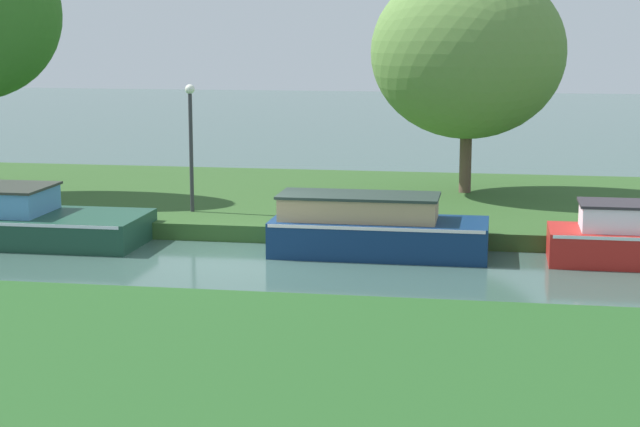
% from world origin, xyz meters
% --- Properties ---
extents(ground_plane, '(120.00, 120.00, 0.00)m').
position_xyz_m(ground_plane, '(0.00, 0.00, 0.00)').
color(ground_plane, '#3A584F').
extents(riverbank_far, '(72.00, 10.00, 0.40)m').
position_xyz_m(riverbank_far, '(0.00, 7.00, 0.20)').
color(riverbank_far, '#2E5323').
rests_on(riverbank_far, ground_plane).
extents(riverbank_near, '(72.00, 10.00, 0.40)m').
position_xyz_m(riverbank_near, '(0.00, -9.00, 0.20)').
color(riverbank_near, '#235120').
rests_on(riverbank_near, ground_plane).
extents(navy_narrowboat, '(4.80, 1.83, 1.36)m').
position_xyz_m(navy_narrowboat, '(2.77, 1.20, 0.60)').
color(navy_narrowboat, navy).
rests_on(navy_narrowboat, ground_plane).
extents(willow_tree_centre, '(5.35, 4.57, 6.32)m').
position_xyz_m(willow_tree_centre, '(4.56, 7.78, 4.33)').
color(willow_tree_centre, brown).
rests_on(willow_tree_centre, riverbank_far).
extents(lamp_post, '(0.24, 0.24, 3.22)m').
position_xyz_m(lamp_post, '(-2.18, 3.72, 2.40)').
color(lamp_post, '#333338').
rests_on(lamp_post, riverbank_far).
extents(mooring_post_near, '(0.19, 0.19, 0.77)m').
position_xyz_m(mooring_post_near, '(0.88, 2.57, 0.79)').
color(mooring_post_near, '#443F32').
rests_on(mooring_post_near, riverbank_far).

